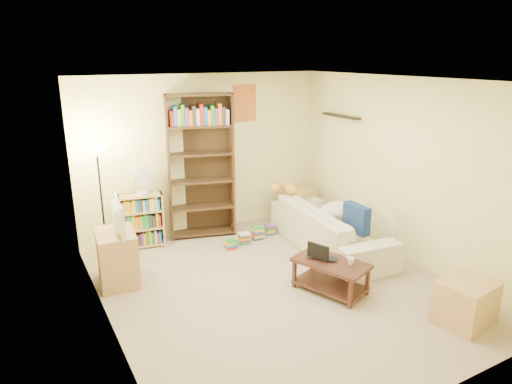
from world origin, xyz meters
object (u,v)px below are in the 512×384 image
(end_cabinet, at_px, (465,302))
(mug, at_px, (351,261))
(sofa, at_px, (330,228))
(short_bookshelf, at_px, (142,221))
(coffee_table, at_px, (331,272))
(floor_lamp, at_px, (99,173))
(television, at_px, (113,217))
(side_table, at_px, (297,205))
(tall_bookshelf, at_px, (201,163))
(laptop, at_px, (323,256))
(desk_fan, at_px, (142,179))
(tabby_cat, at_px, (286,188))
(tv_stand, at_px, (117,258))

(end_cabinet, bearing_deg, mug, 122.96)
(sofa, distance_m, short_bookshelf, 2.78)
(coffee_table, xyz_separation_m, floor_lamp, (-2.21, 2.10, 1.05))
(television, relative_size, side_table, 1.25)
(tall_bookshelf, bearing_deg, coffee_table, -59.96)
(mug, relative_size, television, 0.14)
(sofa, relative_size, television, 3.27)
(short_bookshelf, bearing_deg, side_table, 4.26)
(laptop, xyz_separation_m, floor_lamp, (-2.20, 1.95, 0.89))
(coffee_table, bearing_deg, desk_fan, 102.50)
(short_bookshelf, relative_size, floor_lamp, 0.50)
(laptop, distance_m, tall_bookshelf, 2.50)
(coffee_table, bearing_deg, end_cabinet, -76.82)
(short_bookshelf, bearing_deg, mug, -47.50)
(sofa, relative_size, end_cabinet, 4.03)
(tall_bookshelf, relative_size, desk_fan, 5.23)
(desk_fan, relative_size, side_table, 0.75)
(side_table, bearing_deg, tabby_cat, -142.56)
(coffee_table, height_order, desk_fan, desk_fan)
(sofa, xyz_separation_m, end_cabinet, (0.07, -2.25, -0.09))
(mug, bearing_deg, short_bookshelf, 123.98)
(short_bookshelf, bearing_deg, tall_bookshelf, 8.52)
(sofa, distance_m, laptop, 1.17)
(coffee_table, bearing_deg, side_table, 44.81)
(short_bookshelf, xyz_separation_m, desk_fan, (0.05, -0.04, 0.64))
(desk_fan, bearing_deg, mug, -56.28)
(television, bearing_deg, sofa, -92.21)
(tabby_cat, height_order, side_table, tabby_cat)
(mug, bearing_deg, end_cabinet, -57.04)
(coffee_table, xyz_separation_m, tall_bookshelf, (-0.65, 2.44, 0.93))
(sofa, bearing_deg, laptop, 144.29)
(coffee_table, xyz_separation_m, mug, (0.15, -0.18, 0.19))
(tabby_cat, height_order, mug, tabby_cat)
(laptop, height_order, side_table, side_table)
(television, bearing_deg, side_table, -69.98)
(sofa, xyz_separation_m, tall_bookshelf, (-1.42, 1.42, 0.85))
(sofa, height_order, coffee_table, sofa)
(side_table, bearing_deg, tall_bookshelf, 173.27)
(coffee_table, distance_m, television, 2.72)
(television, xyz_separation_m, side_table, (3.22, 0.78, -0.60))
(tabby_cat, distance_m, coffee_table, 2.05)
(laptop, relative_size, mug, 4.31)
(tall_bookshelf, bearing_deg, television, -132.76)
(sofa, bearing_deg, mug, 158.54)
(laptop, bearing_deg, coffee_table, 143.77)
(tv_stand, bearing_deg, mug, -28.57)
(television, xyz_separation_m, floor_lamp, (-0.01, 0.63, 0.41))
(tabby_cat, bearing_deg, laptop, -108.31)
(sofa, xyz_separation_m, floor_lamp, (-2.98, 1.08, 0.97))
(coffee_table, distance_m, mug, 0.30)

